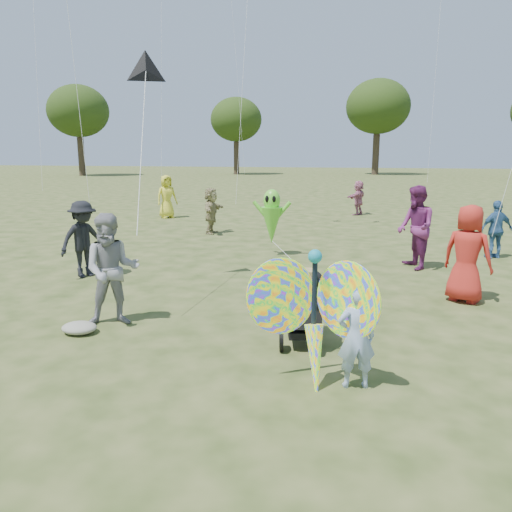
# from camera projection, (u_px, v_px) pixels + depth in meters

# --- Properties ---
(ground) EXTENTS (160.00, 160.00, 0.00)m
(ground) POSITION_uv_depth(u_px,v_px,m) (246.00, 363.00, 6.47)
(ground) COLOR #51592B
(ground) RESTS_ON ground
(child_girl) EXTENTS (0.50, 0.39, 1.22)m
(child_girl) POSITION_uv_depth(u_px,v_px,m) (356.00, 337.00, 5.69)
(child_girl) COLOR #99B0D8
(child_girl) RESTS_ON ground
(adult_man) EXTENTS (1.06, 0.97, 1.77)m
(adult_man) POSITION_uv_depth(u_px,v_px,m) (112.00, 270.00, 7.73)
(adult_man) COLOR gray
(adult_man) RESTS_ON ground
(grey_bag) EXTENTS (0.53, 0.44, 0.17)m
(grey_bag) POSITION_uv_depth(u_px,v_px,m) (79.00, 328.00, 7.51)
(grey_bag) COLOR gray
(grey_bag) RESTS_ON ground
(crowd_a) EXTENTS (1.03, 0.92, 1.77)m
(crowd_a) POSITION_uv_depth(u_px,v_px,m) (468.00, 254.00, 8.94)
(crowd_a) COLOR red
(crowd_a) RESTS_ON ground
(crowd_b) EXTENTS (1.08, 1.24, 1.66)m
(crowd_b) POSITION_uv_depth(u_px,v_px,m) (84.00, 239.00, 10.76)
(crowd_b) COLOR black
(crowd_b) RESTS_ON ground
(crowd_c) EXTENTS (0.94, 0.67, 1.48)m
(crowd_c) POSITION_uv_depth(u_px,v_px,m) (496.00, 229.00, 12.67)
(crowd_c) COLOR #356192
(crowd_c) RESTS_ON ground
(crowd_d) EXTENTS (0.47, 1.42, 1.52)m
(crowd_d) POSITION_uv_depth(u_px,v_px,m) (211.00, 211.00, 16.49)
(crowd_d) COLOR #95895B
(crowd_d) RESTS_ON ground
(crowd_e) EXTENTS (0.99, 1.12, 1.94)m
(crowd_e) POSITION_uv_depth(u_px,v_px,m) (416.00, 228.00, 11.47)
(crowd_e) COLOR #722662
(crowd_e) RESTS_ON ground
(crowd_g) EXTENTS (0.99, 1.00, 1.75)m
(crowd_g) POSITION_uv_depth(u_px,v_px,m) (167.00, 197.00, 20.34)
(crowd_g) COLOR yellow
(crowd_g) RESTS_ON ground
(crowd_j) EXTENTS (0.96, 1.42, 1.47)m
(crowd_j) POSITION_uv_depth(u_px,v_px,m) (358.00, 198.00, 21.35)
(crowd_j) COLOR #B66886
(crowd_j) RESTS_ON ground
(jogging_stroller) EXTENTS (0.63, 1.10, 1.09)m
(jogging_stroller) POSITION_uv_depth(u_px,v_px,m) (303.00, 301.00, 7.05)
(jogging_stroller) COLOR black
(jogging_stroller) RESTS_ON ground
(butterfly_kite) EXTENTS (1.74, 0.75, 1.81)m
(butterfly_kite) POSITION_uv_depth(u_px,v_px,m) (314.00, 317.00, 5.72)
(butterfly_kite) COLOR #FE285C
(butterfly_kite) RESTS_ON ground
(delta_kite_rig) EXTENTS (1.24, 2.63, 3.18)m
(delta_kite_rig) POSITION_uv_depth(u_px,v_px,m) (146.00, 72.00, 9.41)
(delta_kite_rig) COLOR black
(delta_kite_rig) RESTS_ON ground
(alien_kite) EXTENTS (1.12, 0.69, 1.74)m
(alien_kite) POSITION_uv_depth(u_px,v_px,m) (272.00, 219.00, 12.93)
(alien_kite) COLOR #63D532
(alien_kite) RESTS_ON ground
(tree_line) EXTENTS (91.78, 33.60, 10.79)m
(tree_line) POSITION_uv_depth(u_px,v_px,m) (397.00, 106.00, 47.20)
(tree_line) COLOR #3A2D21
(tree_line) RESTS_ON ground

